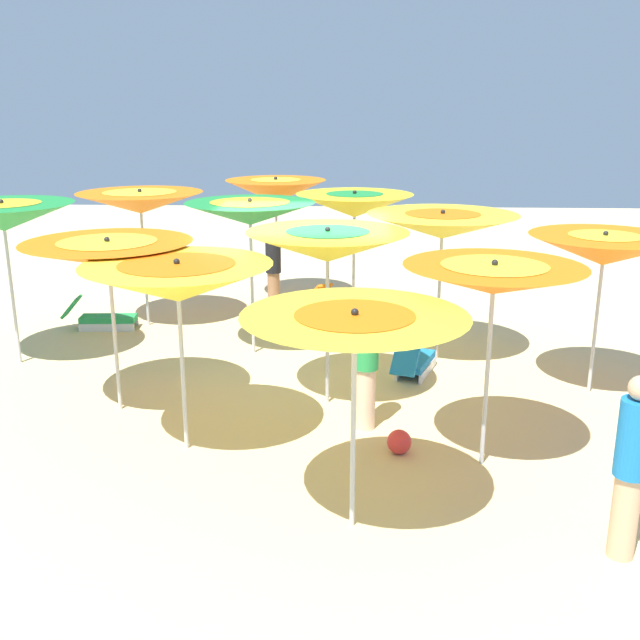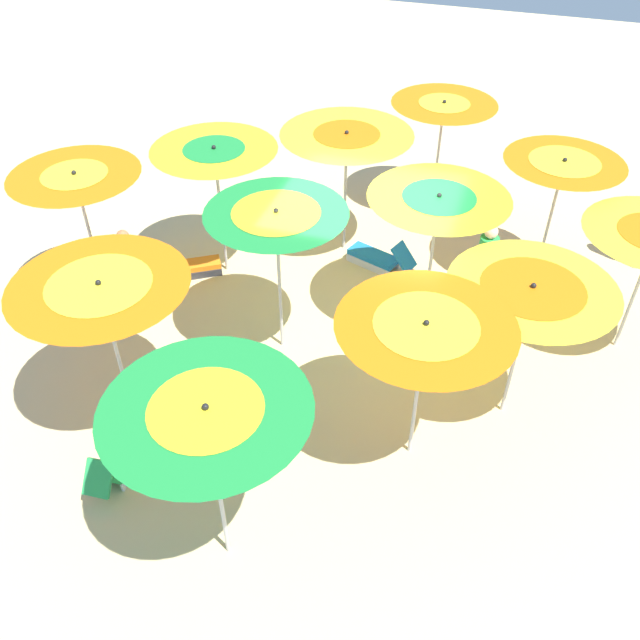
{
  "view_description": "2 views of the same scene",
  "coord_description": "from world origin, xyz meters",
  "views": [
    {
      "loc": [
        10.33,
        0.8,
        3.95
      ],
      "look_at": [
        1.1,
        0.35,
        1.22
      ],
      "focal_mm": 41.66,
      "sensor_mm": 36.0,
      "label": 1
    },
    {
      "loc": [
        1.93,
        -8.22,
        7.28
      ],
      "look_at": [
        -0.28,
        -1.41,
        1.18
      ],
      "focal_mm": 37.67,
      "sensor_mm": 36.0,
      "label": 2
    }
  ],
  "objects": [
    {
      "name": "beachgoer_1",
      "position": [
        1.75,
        0.95,
        0.89
      ],
      "size": [
        0.3,
        0.3,
        1.71
      ],
      "rotation": [
        0.0,
        0.0,
        2.98
      ],
      "color": "beige",
      "rests_on": "ground"
    },
    {
      "name": "beach_umbrella_11",
      "position": [
        -0.44,
        -4.45,
        2.3
      ],
      "size": [
        2.09,
        2.09,
        2.56
      ],
      "color": "#B2B2B7",
      "rests_on": "ground"
    },
    {
      "name": "ground",
      "position": [
        0.0,
        0.0,
        -0.02
      ],
      "size": [
        37.26,
        37.26,
        0.04
      ],
      "primitive_type": "cube",
      "color": "beige"
    },
    {
      "name": "beach_umbrella_6",
      "position": [
        -1.09,
        -0.85,
        2.28
      ],
      "size": [
        2.02,
        2.02,
        2.51
      ],
      "color": "#B2B2B7",
      "rests_on": "ground"
    },
    {
      "name": "beach_umbrella_4",
      "position": [
        2.63,
        2.26,
        2.14
      ],
      "size": [
        1.93,
        1.93,
        2.36
      ],
      "color": "#B2B2B7",
      "rests_on": "ground"
    },
    {
      "name": "beach_umbrella_9",
      "position": [
        2.41,
        -1.17,
        2.02
      ],
      "size": [
        2.13,
        2.13,
        2.29
      ],
      "color": "#B2B2B7",
      "rests_on": "ground"
    },
    {
      "name": "beach_ball",
      "position": [
        2.43,
        1.33,
        0.14
      ],
      "size": [
        0.29,
        0.29,
        0.29
      ],
      "primitive_type": "sphere",
      "color": "red",
      "rests_on": "ground"
    },
    {
      "name": "lounger_0",
      "position": [
        -2.27,
        -3.73,
        0.2
      ],
      "size": [
        0.47,
        1.32,
        0.6
      ],
      "rotation": [
        0.0,
        0.0,
        7.93
      ],
      "color": "silver",
      "rests_on": "ground"
    },
    {
      "name": "beach_umbrella_1",
      "position": [
        -0.94,
        2.1,
        2.13
      ],
      "size": [
        2.3,
        2.3,
        2.38
      ],
      "color": "#B2B2B7",
      "rests_on": "ground"
    },
    {
      "name": "beach_umbrella_5",
      "position": [
        0.94,
        0.44,
        2.16
      ],
      "size": [
        2.1,
        2.1,
        2.41
      ],
      "color": "#B2B2B7",
      "rests_on": "ground"
    },
    {
      "name": "beachgoer_2",
      "position": [
        4.37,
        3.22,
        0.91
      ],
      "size": [
        0.3,
        0.3,
        1.73
      ],
      "rotation": [
        0.0,
        0.0,
        3.2
      ],
      "color": "#D8A87F",
      "rests_on": "ground"
    },
    {
      "name": "beach_umbrella_10",
      "position": [
        1.3,
        -2.31,
        2.11
      ],
      "size": [
        2.14,
        2.14,
        2.32
      ],
      "color": "#B2B2B7",
      "rests_on": "ground"
    },
    {
      "name": "beach_umbrella_3",
      "position": [
        -4.33,
        -0.79,
        2.25
      ],
      "size": [
        1.98,
        1.98,
        2.53
      ],
      "color": "#B2B2B7",
      "rests_on": "ground"
    },
    {
      "name": "beach_umbrella_8",
      "position": [
        3.99,
        0.8,
        1.96
      ],
      "size": [
        2.07,
        2.07,
        2.18
      ],
      "color": "#B2B2B7",
      "rests_on": "ground"
    },
    {
      "name": "beachgoer_0",
      "position": [
        -3.71,
        -0.8,
        0.83
      ],
      "size": [
        0.3,
        0.3,
        1.6
      ],
      "rotation": [
        0.0,
        0.0,
        0.92
      ],
      "color": "#A3704C",
      "rests_on": "ground"
    },
    {
      "name": "beach_umbrella_0",
      "position": [
        0.38,
        4.12,
        2.04
      ],
      "size": [
        2.01,
        2.01,
        2.29
      ],
      "color": "#B2B2B7",
      "rests_on": "ground"
    },
    {
      "name": "beach_umbrella_2",
      "position": [
        -2.78,
        0.77,
        2.19
      ],
      "size": [
        2.08,
        2.08,
        2.45
      ],
      "color": "#B2B2B7",
      "rests_on": "ground"
    },
    {
      "name": "lounger_2",
      "position": [
        -3.35,
        0.41,
        0.2
      ],
      "size": [
        1.28,
        0.99,
        0.54
      ],
      "rotation": [
        0.0,
        0.0,
        6.85
      ],
      "color": "#333338",
      "rests_on": "ground"
    },
    {
      "name": "beach_umbrella_7",
      "position": [
        -2.54,
        -2.99,
        2.24
      ],
      "size": [
        2.19,
        2.19,
        2.48
      ],
      "color": "#B2B2B7",
      "rests_on": "ground"
    },
    {
      "name": "lounger_1",
      "position": [
        -0.16,
        1.7,
        0.21
      ],
      "size": [
        1.35,
        0.78,
        0.64
      ],
      "rotation": [
        0.0,
        0.0,
        9.09
      ],
      "color": "silver",
      "rests_on": "ground"
    }
  ]
}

